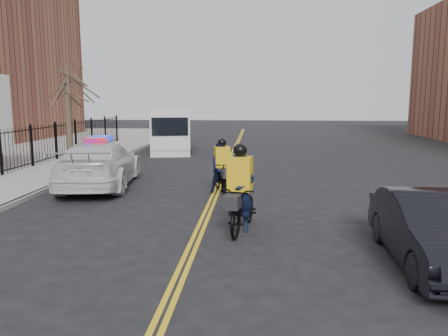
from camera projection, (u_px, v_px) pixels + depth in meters
ground at (200, 230)px, 10.86m from camera, size 120.00×120.00×0.00m
center_line_left at (222, 175)px, 18.75m from camera, size 0.10×60.00×0.01m
center_line_right at (225, 175)px, 18.73m from camera, size 0.10×60.00×0.01m
sidewalk at (54, 171)px, 19.26m from camera, size 3.00×60.00×0.15m
curb at (88, 172)px, 19.16m from camera, size 0.20×60.00×0.15m
iron_fence at (20, 150)px, 19.23m from camera, size 0.12×28.00×2.00m
street_tree at (67, 93)px, 20.71m from camera, size 3.20×3.20×4.80m
police_cruiser at (100, 164)px, 16.11m from camera, size 3.12×6.09×1.85m
dark_sedan at (432, 230)px, 8.44m from camera, size 1.62×4.31×1.40m
cargo_van at (172, 131)px, 27.14m from camera, size 3.16×6.42×2.58m
cyclist_near at (240, 201)px, 10.65m from camera, size 1.19×2.31×2.16m
cyclist_far at (222, 172)px, 14.98m from camera, size 1.08×1.96×1.91m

